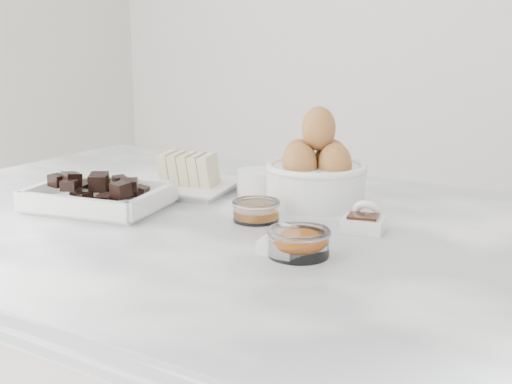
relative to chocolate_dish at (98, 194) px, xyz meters
The scene contains 9 objects.
marble_slab 0.23m from the chocolate_dish, 13.37° to the left, with size 1.20×0.80×0.04m, color white.
chocolate_dish is the anchor object (origin of this frame).
butter_plate 0.17m from the chocolate_dish, 75.56° to the left, with size 0.19×0.19×0.07m.
sugar_ramekin 0.26m from the chocolate_dish, 49.69° to the left, with size 0.07×0.07×0.04m.
egg_bowl 0.35m from the chocolate_dish, 37.09° to the left, with size 0.16×0.16×0.16m.
honey_bowl 0.26m from the chocolate_dish, 15.81° to the left, with size 0.07×0.07×0.03m.
zest_bowl 0.38m from the chocolate_dish, ahead, with size 0.08×0.08×0.04m.
vanilla_spoon 0.42m from the chocolate_dish, 15.20° to the left, with size 0.07×0.08×0.04m.
salt_spoon 0.35m from the chocolate_dish, ahead, with size 0.05×0.06×0.04m.
Camera 1 is at (0.57, -0.83, 1.23)m, focal length 50.00 mm.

